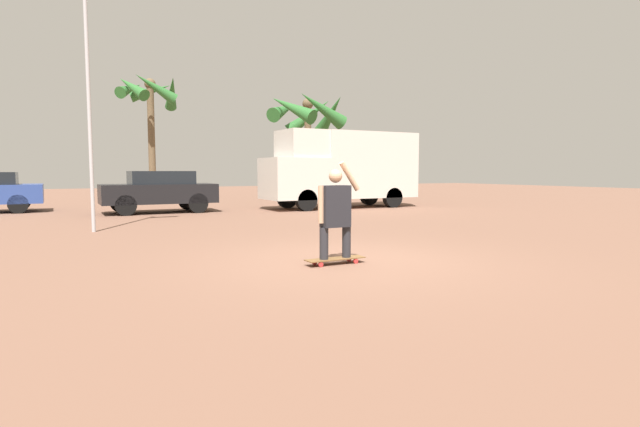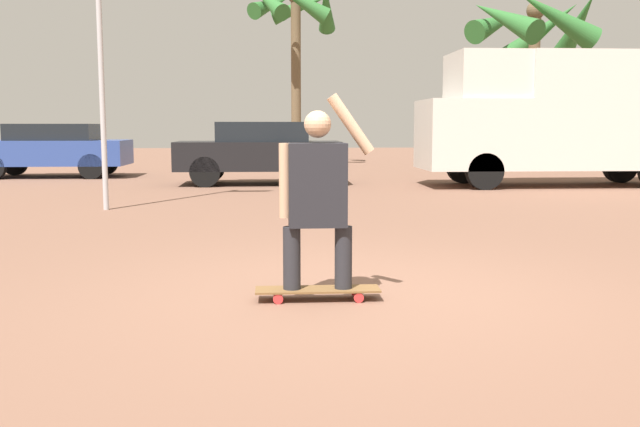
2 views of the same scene
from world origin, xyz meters
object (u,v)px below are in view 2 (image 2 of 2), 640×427
(skateboard, at_px, (318,290))
(parked_car_blue, at_px, (52,149))
(camper_van, at_px, (564,114))
(palm_tree_center_background, at_px, (294,16))
(person_skateboarder, at_px, (317,191))
(parked_car_black, at_px, (259,151))
(palm_tree_near_van, at_px, (535,28))

(skateboard, bearing_deg, parked_car_blue, 113.83)
(camper_van, distance_m, palm_tree_center_background, 11.67)
(palm_tree_center_background, bearing_deg, person_skateboarder, -91.31)
(camper_van, relative_size, parked_car_black, 1.63)
(person_skateboarder, relative_size, parked_car_black, 0.40)
(skateboard, height_order, person_skateboarder, person_skateboarder)
(person_skateboarder, bearing_deg, camper_van, 58.85)
(person_skateboarder, distance_m, parked_car_black, 11.58)
(camper_van, xyz_separation_m, parked_car_blue, (-12.75, 3.75, -0.88))
(palm_tree_near_van, xyz_separation_m, palm_tree_center_background, (-7.59, 2.86, 0.75))
(parked_car_black, relative_size, palm_tree_center_background, 0.61)
(skateboard, relative_size, palm_tree_near_van, 0.18)
(person_skateboarder, bearing_deg, parked_car_blue, 113.83)
(palm_tree_near_van, height_order, palm_tree_center_background, palm_tree_center_background)
(parked_car_black, distance_m, parked_car_blue, 6.34)
(parked_car_blue, xyz_separation_m, palm_tree_center_background, (6.80, 5.63, 4.45))
(person_skateboarder, height_order, palm_tree_near_van, palm_tree_near_van)
(parked_car_black, relative_size, parked_car_blue, 0.95)
(skateboard, relative_size, person_skateboarder, 0.64)
(parked_car_black, xyz_separation_m, palm_tree_center_background, (1.10, 8.42, 4.43))
(skateboard, distance_m, camper_van, 12.49)
(palm_tree_near_van, bearing_deg, person_skateboarder, -115.17)
(person_skateboarder, bearing_deg, palm_tree_center_background, 88.69)
(camper_van, distance_m, parked_car_blue, 13.32)
(parked_car_black, distance_m, palm_tree_center_background, 9.58)
(person_skateboarder, bearing_deg, skateboard, 0.00)
(palm_tree_center_background, bearing_deg, parked_car_blue, -140.37)
(skateboard, xyz_separation_m, palm_tree_center_background, (0.46, 19.99, 5.15))
(parked_car_black, xyz_separation_m, palm_tree_near_van, (8.70, 5.57, 3.69))
(skateboard, bearing_deg, palm_tree_center_background, 88.69)
(skateboard, xyz_separation_m, parked_car_black, (-0.65, 11.56, 0.72))
(parked_car_blue, bearing_deg, camper_van, -16.40)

